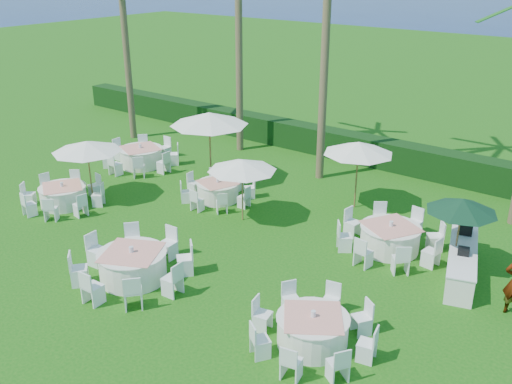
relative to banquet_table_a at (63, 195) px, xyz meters
The scene contains 16 objects.
ground 5.63m from the banquet_table_a, 10.97° to the right, with size 120.00×120.00×0.00m, color #12540E.
hedge 12.25m from the banquet_table_a, 63.21° to the left, with size 34.00×1.00×1.20m, color black.
banquet_table_a is the anchor object (origin of this frame).
banquet_table_b 6.31m from the banquet_table_a, 18.27° to the right, with size 3.42×3.42×1.02m.
banquet_table_c 11.71m from the banquet_table_a, ahead, with size 3.04×3.04×0.92m.
banquet_table_d 4.75m from the banquet_table_a, 101.24° to the left, with size 3.27×3.27×0.99m.
banquet_table_e 5.68m from the banquet_table_a, 42.21° to the left, with size 2.80×2.80×0.86m.
banquet_table_f 11.77m from the banquet_table_a, 19.89° to the left, with size 3.29×3.29×0.99m.
umbrella_a 2.01m from the banquet_table_a, 67.91° to the left, with size 2.55×2.55×2.30m.
umbrella_b 6.93m from the banquet_table_a, 26.28° to the left, with size 2.37×2.37×2.22m.
umbrella_c 6.18m from the banquet_table_a, 61.14° to the left, with size 3.09×3.09×2.90m.
umbrella_d 10.86m from the banquet_table_a, 36.02° to the left, with size 2.51×2.51×2.50m.
umbrella_green 13.79m from the banquet_table_a, 16.63° to the left, with size 2.00×2.00×2.31m.
buffet_table 13.89m from the banquet_table_a, 16.34° to the left, with size 1.76×3.68×1.29m.
palm_b 10.48m from the banquet_table_a, 83.03° to the left, with size 4.17×4.40×10.20m.
palm_f 9.74m from the banquet_table_a, 121.13° to the left, with size 4.37×4.24×9.14m.
Camera 1 is at (11.72, -10.06, 8.53)m, focal length 40.00 mm.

